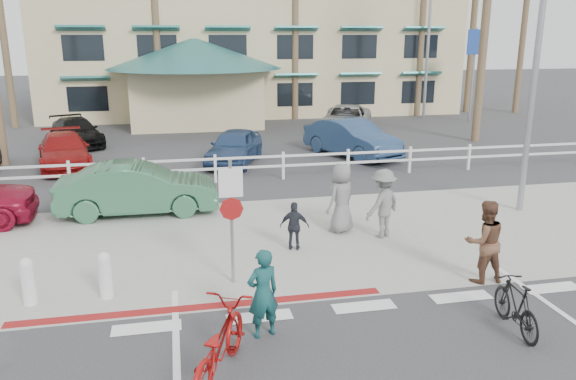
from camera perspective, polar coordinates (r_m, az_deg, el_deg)
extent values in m
plane|color=#333335|center=(10.44, 8.81, -13.16)|extent=(140.00, 140.00, 0.00)
cube|color=gray|center=(14.36, 2.60, -4.78)|extent=(22.00, 7.00, 0.01)
cube|color=#333335|center=(18.07, -0.50, -0.50)|extent=(40.00, 5.00, 0.01)
cube|color=#333335|center=(27.22, -4.39, 4.89)|extent=(50.00, 16.00, 0.01)
cube|color=maroon|center=(10.94, -8.71, -11.68)|extent=(7.00, 0.25, 0.02)
imported|color=maroon|center=(8.63, -7.10, -15.38)|extent=(1.54, 2.26, 1.12)
imported|color=#134345|center=(9.57, -2.56, -10.46)|extent=(0.66, 0.53, 1.57)
imported|color=black|center=(10.62, 22.16, -10.84)|extent=(0.59, 1.59, 0.94)
imported|color=brown|center=(12.24, 19.33, -4.97)|extent=(0.86, 0.68, 1.76)
imported|color=slate|center=(14.29, 9.60, -1.37)|extent=(1.32, 1.16, 1.77)
imported|color=#25272F|center=(13.33, 0.67, -3.70)|extent=(0.75, 0.49, 1.19)
imported|color=slate|center=(14.53, 5.44, -0.83)|extent=(1.06, 0.99, 1.82)
imported|color=#2E6042|center=(16.57, -15.00, 0.12)|extent=(4.49, 1.59, 1.48)
imported|color=maroon|center=(23.42, -21.79, 3.72)|extent=(2.70, 4.77, 1.30)
imported|color=navy|center=(22.47, -5.47, 4.40)|extent=(3.01, 4.37, 1.38)
imported|color=navy|center=(23.90, 6.51, 5.25)|extent=(3.40, 4.98, 1.55)
imported|color=black|center=(28.01, -20.70, 5.53)|extent=(3.23, 4.66, 1.25)
imported|color=gray|center=(29.66, 5.92, 7.14)|extent=(4.23, 5.74, 1.45)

